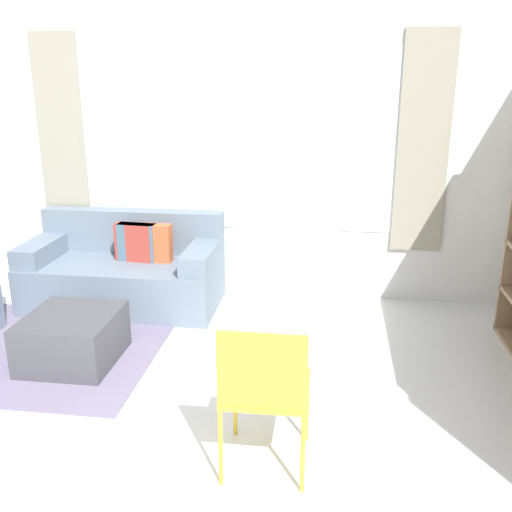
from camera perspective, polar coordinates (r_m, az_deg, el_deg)
wall_back at (r=5.30m, az=-2.00°, el=10.41°), size 6.58×0.11×2.70m
area_rug at (r=4.78m, az=-21.76°, el=-8.62°), size 2.00×1.62×0.01m
couch_main at (r=5.34m, az=-12.89°, el=-1.48°), size 1.72×0.84×0.82m
ottoman at (r=4.41m, az=-17.86°, el=-7.87°), size 0.64×0.67×0.37m
folding_chair at (r=2.97m, az=0.87°, el=-12.81°), size 0.44×0.46×0.86m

